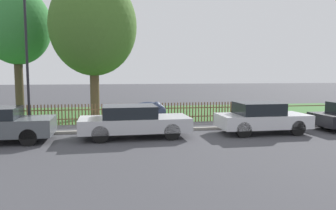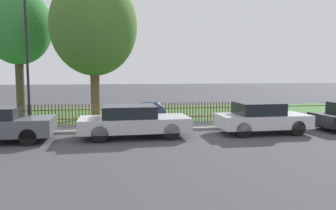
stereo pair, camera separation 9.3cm
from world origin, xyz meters
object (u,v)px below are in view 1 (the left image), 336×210
covered_motorcycle (149,111)px  tree_behind_motorcycle (93,26)px  tree_nearest_kerb (17,26)px  street_lamp (26,42)px  parked_car_black_saloon (133,121)px  parked_car_navy_estate (261,118)px

covered_motorcycle → tree_behind_motorcycle: bearing=128.0°
tree_nearest_kerb → street_lamp: size_ratio=1.25×
tree_behind_motorcycle → parked_car_black_saloon: bearing=-73.5°
parked_car_navy_estate → covered_motorcycle: parked_car_navy_estate is taller
tree_behind_motorcycle → street_lamp: tree_behind_motorcycle is taller
parked_car_navy_estate → parked_car_black_saloon: bearing=179.6°
tree_nearest_kerb → street_lamp: tree_nearest_kerb is taller
parked_car_black_saloon → tree_behind_motorcycle: (-1.85, 6.26, 4.58)m
parked_car_navy_estate → tree_behind_motorcycle: (-7.39, 6.27, 4.58)m
parked_car_black_saloon → covered_motorcycle: bearing=69.4°
street_lamp → tree_nearest_kerb: bearing=107.4°
tree_nearest_kerb → tree_behind_motorcycle: 5.56m
parked_car_navy_estate → street_lamp: 10.62m
covered_motorcycle → parked_car_black_saloon: bearing=-109.1°
covered_motorcycle → tree_nearest_kerb: size_ratio=0.25×
tree_behind_motorcycle → covered_motorcycle: bearing=-51.9°
tree_nearest_kerb → parked_car_black_saloon: bearing=-53.2°
parked_car_black_saloon → parked_car_navy_estate: (5.54, -0.01, 0.01)m
parked_car_navy_estate → covered_motorcycle: size_ratio=1.93×
parked_car_navy_estate → street_lamp: size_ratio=0.61×
tree_nearest_kerb → street_lamp: (2.27, -7.26, -1.57)m
parked_car_navy_estate → tree_behind_motorcycle: size_ratio=0.47×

